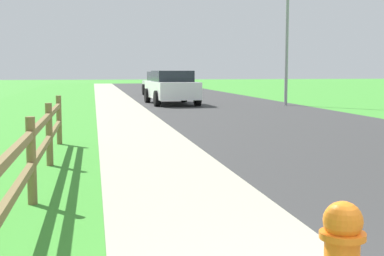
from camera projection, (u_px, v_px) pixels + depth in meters
The scene contains 8 objects.
ground_plane at pixel (136, 101), 26.62m from camera, with size 120.00×120.00×0.00m, color #3E9231.
road_asphalt at pixel (197, 98), 29.21m from camera, with size 7.00×66.00×0.01m, color #353535.
curb_concrete at pixel (76, 100), 28.03m from camera, with size 6.00×66.00×0.01m, color #A6A38C.
grass_verge at pixel (46, 100), 27.76m from camera, with size 5.00×66.00×0.00m, color #3E9231.
rail_fence at pixel (31, 154), 6.15m from camera, with size 0.11×10.38×1.03m.
parked_suv_white at pixel (171, 87), 24.25m from camera, with size 2.17×4.52×1.52m.
parked_car_silver at pixel (163, 84), 32.00m from camera, with size 2.29×4.94×1.45m.
street_lamp at pixel (290, 28), 23.28m from camera, with size 1.17×0.20×5.57m.
Camera 1 is at (-2.08, -1.67, 1.56)m, focal length 50.07 mm.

